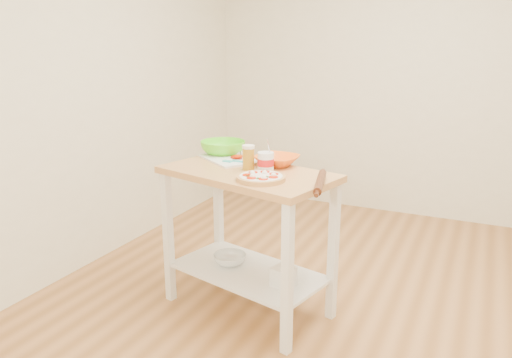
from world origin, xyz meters
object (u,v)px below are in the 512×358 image
at_px(spatula, 234,161).
at_px(shelf_glass_bowl, 230,259).
at_px(orange_bowl, 277,160).
at_px(yogurt_tub, 266,162).
at_px(cutting_board, 232,158).
at_px(green_bowl, 223,148).
at_px(prep_island, 248,212).
at_px(shelf_bin, 283,277).
at_px(pizza, 261,177).
at_px(knife, 226,150).
at_px(beer_pint, 248,157).
at_px(rolling_pin, 320,182).

height_order(spatula, shelf_glass_bowl, spatula).
xyz_separation_m(orange_bowl, yogurt_tub, (0.00, -0.17, 0.03)).
height_order(cutting_board, green_bowl, green_bowl).
relative_size(prep_island, shelf_bin, 9.68).
bearing_deg(pizza, cutting_board, 134.95).
relative_size(prep_island, green_bowl, 3.76).
xyz_separation_m(prep_island, knife, (-0.35, 0.37, 0.28)).
relative_size(prep_island, shelf_glass_bowl, 5.36).
distance_m(prep_island, shelf_glass_bowl, 0.38).
bearing_deg(beer_pint, shelf_bin, -23.83).
xyz_separation_m(spatula, beer_pint, (0.15, -0.09, 0.06)).
bearing_deg(shelf_bin, green_bowl, 146.14).
relative_size(cutting_board, rolling_pin, 1.33).
distance_m(orange_bowl, shelf_glass_bowl, 0.71).
bearing_deg(orange_bowl, beer_pint, -123.94).
bearing_deg(orange_bowl, knife, 158.50).
bearing_deg(orange_bowl, shelf_glass_bowl, -146.44).
height_order(beer_pint, shelf_glass_bowl, beer_pint).
height_order(knife, shelf_glass_bowl, knife).
height_order(orange_bowl, green_bowl, green_bowl).
distance_m(prep_island, shelf_bin, 0.44).
bearing_deg(beer_pint, green_bowl, 139.00).
distance_m(knife, beer_pint, 0.49).
bearing_deg(green_bowl, cutting_board, -37.28).
xyz_separation_m(pizza, yogurt_tub, (-0.05, 0.18, 0.04)).
distance_m(pizza, yogurt_tub, 0.19).
height_order(prep_island, knife, knife).
bearing_deg(shelf_bin, prep_island, 160.40).
bearing_deg(rolling_pin, pizza, -175.92).
distance_m(pizza, rolling_pin, 0.33).
bearing_deg(knife, prep_island, -18.08).
bearing_deg(spatula, green_bowl, 136.43).
relative_size(yogurt_tub, shelf_glass_bowl, 0.99).
relative_size(cutting_board, spatula, 3.27).
height_order(knife, shelf_bin, knife).
distance_m(spatula, green_bowl, 0.27).
xyz_separation_m(prep_island, yogurt_tub, (0.11, 0.02, 0.32)).
bearing_deg(knife, rolling_pin, -2.05).
relative_size(orange_bowl, yogurt_tub, 1.24).
distance_m(pizza, orange_bowl, 0.36).
bearing_deg(pizza, shelf_bin, 25.55).
relative_size(beer_pint, shelf_bin, 1.27).
xyz_separation_m(pizza, spatula, (-0.31, 0.27, -0.00)).
bearing_deg(orange_bowl, spatula, -163.28).
bearing_deg(spatula, cutting_board, 125.40).
distance_m(spatula, orange_bowl, 0.27).
distance_m(green_bowl, shelf_glass_bowl, 0.74).
xyz_separation_m(prep_island, rolling_pin, (0.49, -0.13, 0.28)).
height_order(spatula, yogurt_tub, yogurt_tub).
bearing_deg(spatula, orange_bowl, 19.97).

